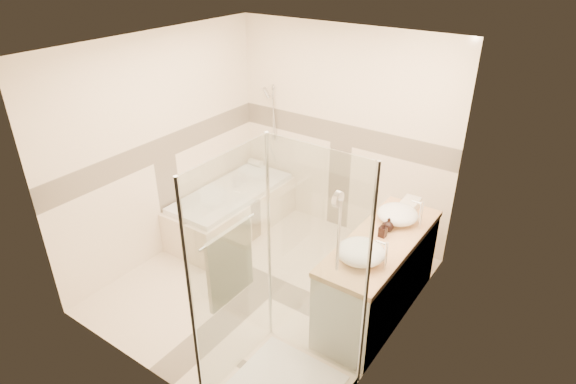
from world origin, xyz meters
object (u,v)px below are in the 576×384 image
Objects in this scene: bathtub at (233,208)px; shower_enclosure at (276,337)px; vessel_sink_near at (398,214)px; amenity_bottle_a at (383,230)px; vanity at (378,276)px; vessel_sink_far at (361,252)px; amenity_bottle_b at (389,224)px.

shower_enclosure is at bearing -41.10° from bathtub.
vessel_sink_near is at bearing 0.45° from bathtub.
amenity_bottle_a reaches higher than bathtub.
vanity is (2.15, -0.35, 0.12)m from bathtub.
shower_enclosure is at bearing -99.46° from vessel_sink_near.
vessel_sink_far is at bearing 72.45° from shower_enclosure.
bathtub is at bearing 171.66° from amenity_bottle_a.
shower_enclosure is 1.40m from amenity_bottle_a.
shower_enclosure is 13.59× the size of amenity_bottle_a.
shower_enclosure reaches higher than vanity.
vessel_sink_far is 0.57m from amenity_bottle_b.
amenity_bottle_a is (0.00, 0.45, -0.01)m from vessel_sink_far.
amenity_bottle_a is 0.12m from amenity_bottle_b.
vessel_sink_far is (-0.02, -0.41, 0.51)m from vanity.
vessel_sink_far is at bearing -90.00° from amenity_bottle_b.
vanity is 0.50m from amenity_bottle_a.
vessel_sink_far is at bearing -90.00° from vessel_sink_near.
vessel_sink_far is 3.13× the size of amenity_bottle_b.
bathtub is 2.18m from vanity.
shower_enclosure is at bearing -100.78° from amenity_bottle_b.
vessel_sink_near reaches higher than bathtub.
vessel_sink_near is 2.64× the size of amenity_bottle_a.
vessel_sink_far is at bearing -19.60° from bathtub.
vessel_sink_far reaches higher than vanity.
bathtub is at bearing 174.94° from amenity_bottle_b.
shower_enclosure is 5.15× the size of vessel_sink_near.
shower_enclosure is (1.86, -1.62, 0.20)m from bathtub.
amenity_bottle_b reaches higher than bathtub.
vessel_sink_near is 2.97× the size of amenity_bottle_b.
amenity_bottle_b is at bearing -5.06° from bathtub.
vessel_sink_far is 2.78× the size of amenity_bottle_a.
amenity_bottle_b is at bearing 90.00° from vessel_sink_far.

